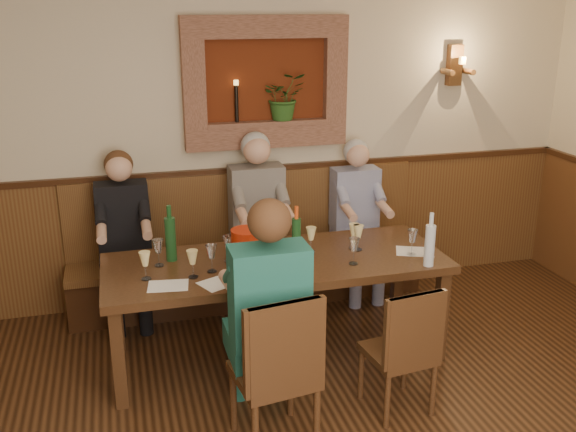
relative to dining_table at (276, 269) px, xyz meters
name	(u,v)px	position (x,y,z in m)	size (l,w,h in m)	color
room_shell	(393,162)	(0.00, -1.85, 1.21)	(6.04, 6.04, 2.82)	beige
wall_niche	(271,88)	(0.24, 1.09, 1.13)	(1.36, 0.30, 1.06)	#59200C
wall_sconce	(455,66)	(1.90, 1.08, 1.27)	(0.25, 0.20, 0.35)	#593119
dining_table	(276,269)	(0.00, 0.00, 0.00)	(2.40, 0.90, 0.75)	#341E0F
bench	(250,265)	(0.00, 0.94, -0.35)	(3.00, 0.45, 1.11)	#381E0F
chair_near_left	(275,400)	(-0.26, -0.97, -0.39)	(0.49, 0.49, 0.99)	#341E0F
chair_near_right	(398,374)	(0.57, -0.85, -0.42)	(0.43, 0.43, 0.87)	#341E0F
person_bench_left	(126,254)	(-1.02, 0.84, -0.10)	(0.41, 0.50, 1.39)	black
person_bench_mid	(260,237)	(0.07, 0.84, -0.06)	(0.44, 0.55, 1.48)	#5B5553
person_bench_right	(357,233)	(0.94, 0.84, -0.11)	(0.40, 0.49, 1.38)	navy
person_chair_front	(266,334)	(-0.26, -0.78, -0.06)	(0.44, 0.54, 1.48)	#174C53
spittoon_bucket	(247,246)	(-0.21, 0.00, 0.20)	(0.22, 0.22, 0.25)	red
wine_bottle_green_a	(296,236)	(0.16, 0.04, 0.22)	(0.08, 0.08, 0.37)	#19471E
wine_bottle_green_b	(171,238)	(-0.71, 0.19, 0.24)	(0.10, 0.10, 0.40)	#19471E
water_bottle	(430,244)	(0.99, -0.38, 0.23)	(0.09, 0.09, 0.38)	silver
tasting_sheet_a	(168,286)	(-0.78, -0.24, 0.08)	(0.25, 0.18, 0.00)	white
tasting_sheet_b	(291,267)	(0.07, -0.16, 0.08)	(0.24, 0.17, 0.00)	white
tasting_sheet_c	(415,251)	(1.01, -0.12, 0.08)	(0.27, 0.19, 0.00)	white
tasting_sheet_d	(221,282)	(-0.44, -0.28, 0.08)	(0.27, 0.19, 0.00)	white
wine_glass_0	(145,266)	(-0.90, -0.10, 0.17)	(0.08, 0.08, 0.19)	#F7E394
wine_glass_1	(158,253)	(-0.80, 0.11, 0.17)	(0.08, 0.08, 0.19)	white
wine_glass_2	(193,264)	(-0.60, -0.15, 0.17)	(0.08, 0.08, 0.19)	#F7E394
wine_glass_3	(228,249)	(-0.33, 0.06, 0.17)	(0.08, 0.08, 0.19)	white
wine_glass_4	(286,255)	(0.03, -0.16, 0.17)	(0.08, 0.08, 0.19)	#F7E394
wine_glass_5	(311,240)	(0.28, 0.07, 0.17)	(0.08, 0.08, 0.19)	#F7E394
wine_glass_6	(354,251)	(0.50, -0.22, 0.17)	(0.08, 0.08, 0.19)	white
wine_glass_7	(358,238)	(0.62, 0.02, 0.17)	(0.08, 0.08, 0.19)	#F7E394
wine_glass_8	(412,242)	(0.96, -0.17, 0.17)	(0.08, 0.08, 0.19)	white
wine_glass_9	(253,269)	(-0.24, -0.34, 0.17)	(0.08, 0.08, 0.19)	#F7E394
wine_glass_10	(212,259)	(-0.47, -0.09, 0.17)	(0.08, 0.08, 0.19)	white
wine_glass_11	(354,236)	(0.60, 0.06, 0.17)	(0.08, 0.08, 0.19)	#F7E394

